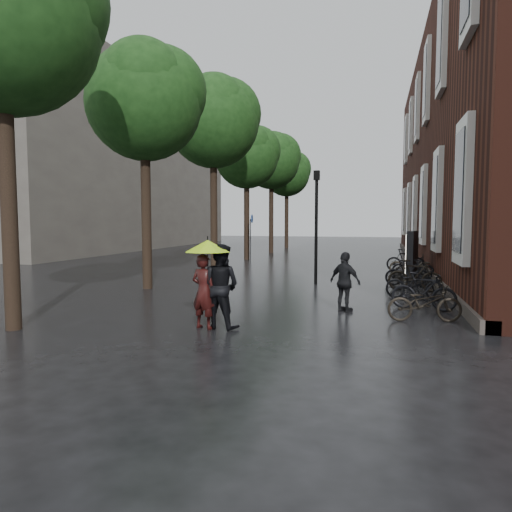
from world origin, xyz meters
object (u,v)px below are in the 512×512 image
(person_burgundy, at_px, (204,291))
(parked_bicycles, at_px, (413,274))
(ad_lightbox, at_px, (412,255))
(lamp_post, at_px, (316,216))
(pedestrian_walking, at_px, (345,282))
(person_black, at_px, (220,286))

(person_burgundy, height_order, parked_bicycles, person_burgundy)
(ad_lightbox, relative_size, lamp_post, 0.46)
(pedestrian_walking, xyz_separation_m, lamp_post, (-1.36, 4.81, 1.71))
(ad_lightbox, height_order, lamp_post, lamp_post)
(person_black, distance_m, parked_bicycles, 8.42)
(person_black, distance_m, pedestrian_walking, 3.48)
(person_black, xyz_separation_m, pedestrian_walking, (2.45, 2.47, -0.14))
(person_burgundy, height_order, lamp_post, lamp_post)
(parked_bicycles, distance_m, ad_lightbox, 2.77)
(person_burgundy, distance_m, person_black, 0.37)
(person_black, height_order, lamp_post, lamp_post)
(person_black, height_order, parked_bicycles, person_black)
(person_burgundy, distance_m, parked_bicycles, 8.70)
(pedestrian_walking, distance_m, ad_lightbox, 7.71)
(ad_lightbox, bearing_deg, parked_bicycles, -79.56)
(person_black, relative_size, parked_bicycles, 0.16)
(person_burgundy, height_order, ad_lightbox, ad_lightbox)
(pedestrian_walking, height_order, lamp_post, lamp_post)
(lamp_post, bearing_deg, pedestrian_walking, -74.22)
(person_burgundy, bearing_deg, lamp_post, -85.98)
(ad_lightbox, distance_m, lamp_post, 4.59)
(ad_lightbox, bearing_deg, lamp_post, -129.78)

